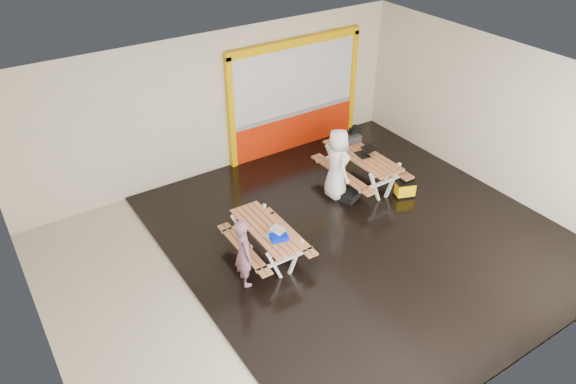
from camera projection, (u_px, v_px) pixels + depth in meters
room at (315, 180)px, 9.86m from camera, size 10.02×8.02×3.52m
deck at (360, 232)px, 11.38m from camera, size 7.50×7.98×0.05m
kiosk at (295, 98)px, 13.78m from camera, size 3.88×0.16×3.00m
picnic_table_left at (266, 235)px, 10.42m from camera, size 1.27×1.84×0.73m
picnic_table_right at (362, 162)px, 12.64m from camera, size 1.45×2.11×0.84m
person_left at (244, 252)px, 9.66m from camera, size 0.43×0.57×1.40m
person_right at (337, 164)px, 12.08m from camera, size 0.73×0.94×1.70m
laptop_left at (274, 234)px, 10.08m from camera, size 0.38×0.36×0.15m
laptop_right at (365, 152)px, 12.50m from camera, size 0.45×0.41×0.17m
blue_pouch at (279, 237)px, 10.01m from camera, size 0.37×0.30×0.09m
toolbox at (353, 139)px, 12.98m from camera, size 0.40×0.22×0.23m
backpack at (355, 134)px, 13.55m from camera, size 0.31×0.24×0.46m
dark_case at (350, 196)px, 12.34m from camera, size 0.51×0.45×0.16m
fluke_bag at (405, 189)px, 12.39m from camera, size 0.52×0.43×0.39m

